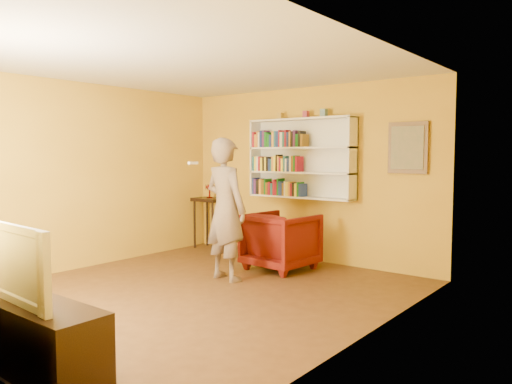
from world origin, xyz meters
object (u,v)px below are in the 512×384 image
bookshelf (303,159)px  tv_cabinet (32,335)px  television (29,262)px  console_table (210,207)px  ruby_lustre (210,188)px  armchair (281,241)px  person (226,209)px

bookshelf → tv_cabinet: (0.54, -4.66, -1.33)m
bookshelf → television: bearing=-83.3°
bookshelf → console_table: bearing=-175.1°
ruby_lustre → armchair: 2.12m
person → television: size_ratio=1.80×
bookshelf → armchair: 1.38m
tv_cabinet → television: (0.00, 0.00, 0.57)m
ruby_lustre → person: size_ratio=0.13×
console_table → person: (1.72, -1.50, 0.20)m
bookshelf → console_table: 2.04m
bookshelf → ruby_lustre: (-1.85, -0.16, -0.53)m
armchair → tv_cabinet: 3.97m
ruby_lustre → armchair: size_ratio=0.26×
ruby_lustre → person: bearing=-41.1°
person → television: 3.08m
bookshelf → armchair: size_ratio=1.98×
bookshelf → console_table: (-1.85, -0.16, -0.85)m
armchair → console_table: bearing=-11.6°
console_table → ruby_lustre: 0.33m
tv_cabinet → bookshelf: bearing=96.7°
tv_cabinet → armchair: bearing=96.5°
television → bookshelf: bearing=100.0°
tv_cabinet → television: bearing=0.0°
bookshelf → person: bookshelf is taller
armchair → tv_cabinet: (0.45, -3.95, -0.15)m
bookshelf → tv_cabinet: bookshelf is taller
television → armchair: bearing=99.9°
ruby_lustre → armchair: ruby_lustre is taller
armchair → television: size_ratio=0.87×
bookshelf → person: 1.79m
console_table → person: size_ratio=0.48×
armchair → television: (0.45, -3.95, 0.42)m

